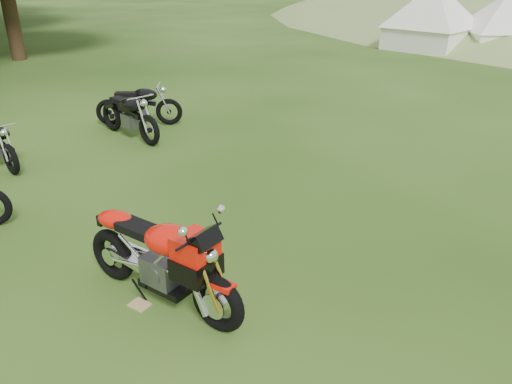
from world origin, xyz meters
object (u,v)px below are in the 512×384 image
at_px(tent_mid, 503,22).
at_px(vintage_moto_c, 139,104).
at_px(plywood_board, 140,305).
at_px(tent_left, 432,17).
at_px(sport_motorcycle, 159,252).
at_px(vintage_moto_d, 129,114).

bearing_deg(tent_mid, vintage_moto_c, -140.45).
bearing_deg(plywood_board, tent_left, 84.64).
distance_m(vintage_moto_c, tent_left, 15.82).
distance_m(sport_motorcycle, tent_mid, 21.52).
bearing_deg(vintage_moto_c, sport_motorcycle, -78.01).
bearing_deg(tent_left, vintage_moto_c, -88.13).
xyz_separation_m(sport_motorcycle, vintage_moto_d, (-3.73, 4.95, -0.11)).
relative_size(vintage_moto_c, tent_mid, 0.69).
relative_size(plywood_board, tent_left, 0.07).
bearing_deg(tent_left, sport_motorcycle, -71.41).
bearing_deg(vintage_moto_c, tent_mid, 37.29).
bearing_deg(plywood_board, vintage_moto_c, 122.57).
height_order(sport_motorcycle, tent_left, tent_left).
relative_size(vintage_moto_d, tent_mid, 0.72).
bearing_deg(tent_mid, vintage_moto_d, -138.10).
xyz_separation_m(plywood_board, tent_left, (1.95, 20.72, 1.37)).
bearing_deg(sport_motorcycle, vintage_moto_c, 139.26).
bearing_deg(plywood_board, vintage_moto_d, 124.43).
distance_m(sport_motorcycle, tent_left, 20.64).
bearing_deg(vintage_moto_d, plywood_board, -32.00).
relative_size(plywood_board, vintage_moto_c, 0.11).
bearing_deg(sport_motorcycle, vintage_moto_d, 141.46).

